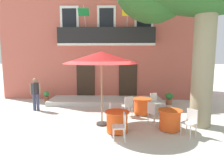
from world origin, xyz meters
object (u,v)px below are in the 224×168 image
cafe_umbrella (101,58)px  pedestrian_mid_plaza (36,92)px  cafe_chair_front_1 (153,112)px  cafe_chair_middle_1 (128,105)px  ground_planter_right (169,98)px  cafe_chair_near_tree_1 (121,125)px  cafe_chair_near_tree_0 (113,112)px  cafe_chair_front_0 (190,121)px  cafe_table_middle (142,106)px  cafe_table_front (170,120)px  cafe_table_near_tree (117,122)px  ground_planter_left (47,96)px  cafe_chair_middle_0 (155,101)px

cafe_umbrella → pedestrian_mid_plaza: bearing=149.5°
cafe_chair_front_1 → pedestrian_mid_plaza: 5.78m
cafe_chair_middle_1 → ground_planter_right: cafe_chair_middle_1 is taller
cafe_chair_near_tree_1 → cafe_chair_middle_1: same height
cafe_chair_near_tree_0 → cafe_chair_front_0: bearing=-20.9°
cafe_chair_middle_1 → cafe_chair_front_1: size_ratio=1.00×
cafe_chair_middle_1 → cafe_chair_near_tree_1: bearing=-97.1°
pedestrian_mid_plaza → cafe_table_middle: bearing=-6.2°
cafe_chair_front_1 → cafe_table_front: bearing=-46.9°
cafe_chair_near_tree_0 → cafe_umbrella: (-0.43, 0.04, 2.08)m
cafe_table_front → cafe_table_near_tree: bearing=-171.8°
cafe_chair_near_tree_1 → cafe_umbrella: 2.68m
ground_planter_left → ground_planter_right: size_ratio=0.96×
cafe_table_near_tree → cafe_chair_near_tree_1: size_ratio=0.95×
cafe_table_near_tree → cafe_table_front: 1.94m
cafe_chair_near_tree_0 → cafe_chair_middle_1: same height
cafe_chair_middle_1 → ground_planter_left: size_ratio=1.43×
cafe_chair_near_tree_0 → cafe_table_front: bearing=-12.5°
cafe_table_middle → cafe_table_front: 2.10m
cafe_chair_front_0 → cafe_table_front: bearing=134.9°
cafe_table_near_tree → pedestrian_mid_plaza: pedestrian_mid_plaza is taller
cafe_chair_near_tree_0 → cafe_chair_front_1: same height
cafe_chair_middle_1 → ground_planter_right: 3.35m
cafe_chair_middle_1 → ground_planter_right: size_ratio=1.37×
cafe_chair_middle_1 → cafe_table_front: bearing=-48.3°
cafe_chair_middle_1 → cafe_umbrella: cafe_umbrella is taller
cafe_chair_middle_0 → cafe_umbrella: size_ratio=0.31×
cafe_table_middle → cafe_chair_middle_0: 0.77m
cafe_chair_near_tree_0 → cafe_chair_near_tree_1: (0.30, -1.48, 0.00)m
cafe_chair_front_0 → cafe_chair_near_tree_1: bearing=-168.2°
cafe_chair_middle_1 → cafe_chair_front_0: same height
pedestrian_mid_plaza → cafe_chair_front_0: bearing=-25.2°
cafe_table_near_tree → cafe_chair_front_0: size_ratio=0.95×
cafe_table_front → cafe_chair_front_0: bearing=-45.1°
cafe_chair_near_tree_1 → ground_planter_right: size_ratio=1.37×
cafe_table_near_tree → ground_planter_right: 5.11m
cafe_umbrella → ground_planter_left: 5.82m
cafe_chair_near_tree_0 → cafe_chair_middle_1: (0.63, 1.16, 0.00)m
cafe_table_middle → cafe_chair_middle_1: (-0.68, -0.33, 0.14)m
cafe_chair_middle_1 → ground_planter_left: (-4.67, 2.85, -0.17)m
cafe_table_near_tree → cafe_table_middle: same height
cafe_chair_near_tree_0 → cafe_chair_front_0: same height
cafe_chair_middle_0 → cafe_table_front: (0.14, -2.36, -0.14)m
ground_planter_right → cafe_umbrella: bearing=-135.0°
cafe_table_near_tree → pedestrian_mid_plaza: bearing=145.2°
cafe_chair_middle_0 → cafe_table_near_tree: bearing=-124.0°
cafe_chair_near_tree_0 → cafe_umbrella: cafe_umbrella is taller
cafe_chair_near_tree_0 → pedestrian_mid_plaza: size_ratio=0.56×
cafe_table_front → cafe_umbrella: 3.39m
cafe_chair_near_tree_0 → ground_planter_left: bearing=135.1°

